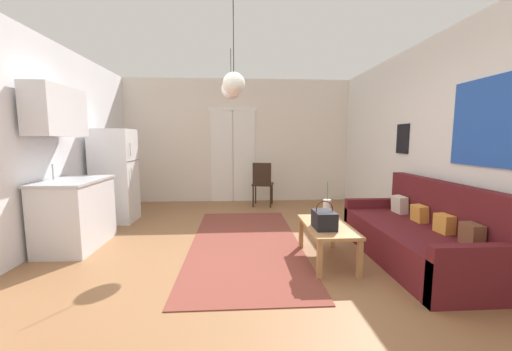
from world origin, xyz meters
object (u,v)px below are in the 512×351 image
Objects in this scene: bamboo_vase at (327,209)px; pendant_lamp_near at (234,83)px; handbag at (324,219)px; pendant_lamp_far at (231,89)px; coffee_table at (327,230)px; accent_chair at (262,182)px; couch at (420,237)px; refrigerator at (115,176)px.

pendant_lamp_near reaches higher than bamboo_vase.
pendant_lamp_near reaches higher than handbag.
coffee_table is at bearing -49.40° from pendant_lamp_far.
couch is at bearing 129.69° from accent_chair.
pendant_lamp_near is 1.24× the size of pendant_lamp_far.
refrigerator is at bearing 163.14° from pendant_lamp_far.
refrigerator reaches higher than accent_chair.
coffee_table is 2.44m from pendant_lamp_far.
coffee_table is 0.62× the size of refrigerator.
bamboo_vase is at bearing 31.02° from pendant_lamp_near.
refrigerator is (-3.15, 1.64, 0.23)m from bamboo_vase.
pendant_lamp_far is (-0.60, -1.60, 1.61)m from accent_chair.
pendant_lamp_far reaches higher than handbag.
coffee_table is 2.94m from accent_chair.
bamboo_vase is 2.70m from accent_chair.
bamboo_vase is 3.56m from refrigerator.
accent_chair is at bearing 69.42° from pendant_lamp_far.
handbag reaches higher than coffee_table.
accent_chair is 3.63m from pendant_lamp_near.
refrigerator is at bearing 146.05° from handbag.
couch is at bearing 3.80° from handbag.
handbag is at bearing 16.49° from pendant_lamp_near.
pendant_lamp_far is at bearing 130.60° from coffee_table.
handbag is 1.71m from pendant_lamp_near.
pendant_lamp_far is (-2.17, 1.35, 1.85)m from couch.
handbag is 3.63m from refrigerator.
pendant_lamp_near is at bearing -170.26° from couch.
pendant_lamp_near is at bearing -163.51° from handbag.
refrigerator is (-4.15, 1.95, 0.50)m from couch.
pendant_lamp_near is at bearing -48.61° from refrigerator.
pendant_lamp_far reaches higher than coffee_table.
coffee_table is 3.15× the size of handbag.
bamboo_vase is 1.50× the size of handbag.
pendant_lamp_near reaches higher than couch.
pendant_lamp_near is (-1.11, -0.67, 1.36)m from bamboo_vase.
pendant_lamp_near reaches higher than accent_chair.
pendant_lamp_far is at bearing 125.84° from handbag.
coffee_table is at bearing 59.65° from handbag.
accent_chair is (-0.43, 3.03, -0.01)m from handbag.
pendant_lamp_near reaches higher than coffee_table.
bamboo_vase is 0.29× the size of refrigerator.
coffee_table is 0.22m from handbag.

